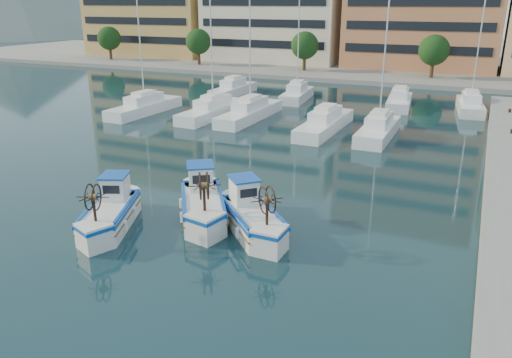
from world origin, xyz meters
name	(u,v)px	position (x,y,z in m)	size (l,w,h in m)	color
ground	(204,238)	(0.00, 0.00, 0.00)	(300.00, 300.00, 0.00)	#17323C
hill_west	(13,33)	(-140.00, 110.00, 0.00)	(180.00, 180.00, 60.00)	slate
yacht_marina	(319,109)	(-3.33, 27.51, 0.53)	(40.75, 22.53, 11.50)	white
fishing_boat_a	(110,211)	(-4.70, -0.72, 0.79)	(3.42, 4.77, 2.87)	white
fishing_boat_b	(202,201)	(-1.24, 2.04, 0.85)	(4.28, 5.04, 3.09)	white
fishing_boat_c	(252,215)	(1.65, 1.62, 0.81)	(4.48, 4.53, 2.93)	white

